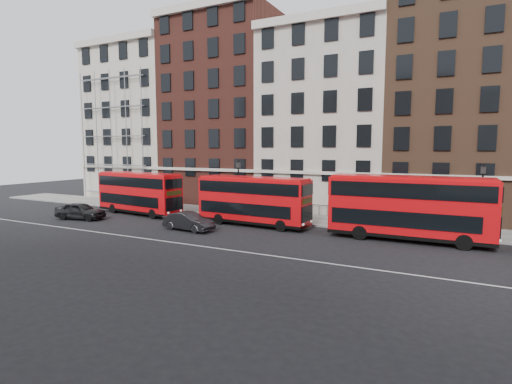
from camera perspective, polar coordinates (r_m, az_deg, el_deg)
The scene contains 13 objects.
ground at distance 27.55m, azimuth -1.03°, elevation -7.44°, with size 120.00×120.00×0.00m, color black.
pavement at distance 36.92m, azimuth 6.72°, elevation -3.84°, with size 80.00×5.00×0.15m, color gray.
kerb at distance 34.63m, azimuth 5.26°, elevation -4.49°, with size 80.00×0.30×0.16m, color gray.
road_centre_line at distance 25.86m, azimuth -3.15°, elevation -8.36°, with size 70.00×0.12×0.01m, color white.
building_terrace at distance 43.59m, azimuth 9.98°, elevation 11.06°, with size 64.00×11.95×22.00m.
bus_a at distance 41.09m, azimuth -16.39°, elevation -0.01°, with size 10.04×3.60×4.13m.
bus_b at distance 33.63m, azimuth -0.46°, elevation -1.09°, with size 9.96×2.91×4.14m.
bus_c at distance 29.98m, azimuth 20.93°, elevation -1.94°, with size 11.00×2.82×4.60m.
car_rear at distance 40.19m, azimuth -23.79°, elevation -2.48°, with size 1.86×4.63×1.58m, color black.
car_front at distance 32.35m, azimuth -9.62°, elevation -4.16°, with size 1.53×4.39×1.45m, color black.
lamp_post_left at distance 37.66m, azimuth -2.53°, elevation 1.01°, with size 0.44×0.44×5.33m.
lamp_post_right at distance 33.08m, azimuth 29.53°, elevation -0.54°, with size 0.44×0.44×5.33m.
iron_railings at distance 38.87m, azimuth 7.87°, elevation -2.49°, with size 6.60×0.06×1.00m, color black, non-canonical shape.
Camera 1 is at (12.68, -23.57, 6.53)m, focal length 28.00 mm.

